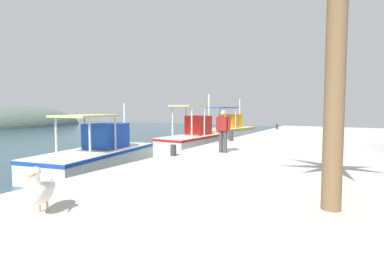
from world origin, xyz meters
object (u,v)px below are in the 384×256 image
(fishing_boat_second, at_px, (97,155))
(mooring_bollard_fourth, at_px, (277,126))
(fishing_boat_fourth, at_px, (226,131))
(pelican, at_px, (42,189))
(mooring_bollard_second, at_px, (173,150))
(mooring_bollard_third, at_px, (231,136))
(fishing_boat_third, at_px, (194,139))
(fisherman_standing, at_px, (223,129))

(fishing_boat_second, bearing_deg, mooring_bollard_fourth, -11.48)
(fishing_boat_fourth, bearing_deg, pelican, -166.34)
(fishing_boat_fourth, xyz_separation_m, mooring_bollard_second, (-12.78, -3.26, 0.29))
(fishing_boat_second, xyz_separation_m, mooring_bollard_third, (6.08, -3.35, 0.42))
(fishing_boat_third, bearing_deg, mooring_bollard_third, -97.26)
(fishing_boat_second, distance_m, fisherman_standing, 5.17)
(fishing_boat_third, xyz_separation_m, mooring_bollard_second, (-5.89, -2.44, 0.28))
(fishing_boat_fourth, relative_size, mooring_bollard_third, 11.81)
(fishing_boat_third, height_order, fisherman_standing, fishing_boat_third)
(fisherman_standing, relative_size, mooring_bollard_second, 4.08)
(mooring_bollard_second, xyz_separation_m, mooring_bollard_third, (5.58, 0.00, 0.06))
(fishing_boat_second, relative_size, fishing_boat_fourth, 0.97)
(mooring_bollard_second, bearing_deg, mooring_bollard_third, 0.00)
(fishing_boat_fourth, xyz_separation_m, mooring_bollard_third, (-7.20, -3.26, 0.36))
(mooring_bollard_third, bearing_deg, mooring_bollard_second, -180.00)
(fishing_boat_third, height_order, mooring_bollard_fourth, fishing_boat_third)
(pelican, height_order, mooring_bollard_second, pelican)
(fishing_boat_third, relative_size, mooring_bollard_fourth, 13.00)
(fisherman_standing, distance_m, mooring_bollard_third, 4.23)
(fishing_boat_third, xyz_separation_m, pelican, (-11.75, -3.70, 0.48))
(fisherman_standing, height_order, mooring_bollard_fourth, fisherman_standing)
(pelican, distance_m, fisherman_standing, 7.47)
(fisherman_standing, relative_size, mooring_bollard_third, 3.13)
(fishing_boat_fourth, bearing_deg, fishing_boat_third, -173.17)
(fisherman_standing, height_order, mooring_bollard_second, fisherman_standing)
(fishing_boat_second, distance_m, mooring_bollard_third, 6.95)
(pelican, xyz_separation_m, mooring_bollard_third, (11.44, 1.27, -0.14))
(fishing_boat_third, height_order, mooring_bollard_second, fishing_boat_third)
(fishing_boat_second, relative_size, mooring_bollard_third, 11.42)
(pelican, distance_m, mooring_bollard_third, 11.51)
(pelican, distance_m, mooring_bollard_fourth, 21.87)
(fishing_boat_third, relative_size, fishing_boat_fourth, 0.84)
(fishing_boat_third, distance_m, pelican, 12.33)
(fishing_boat_second, xyz_separation_m, mooring_bollard_second, (0.50, -3.35, 0.36))
(mooring_bollard_second, height_order, mooring_bollard_third, mooring_bollard_third)
(fishing_boat_second, xyz_separation_m, fishing_boat_fourth, (13.28, -0.08, 0.07))
(fisherman_standing, bearing_deg, fishing_boat_third, 40.71)
(fishing_boat_second, height_order, fishing_boat_third, fishing_boat_third)
(fishing_boat_second, bearing_deg, mooring_bollard_second, -81.52)
(fishing_boat_fourth, bearing_deg, mooring_bollard_second, -165.67)
(fishing_boat_fourth, bearing_deg, fishing_boat_second, 179.64)
(fishing_boat_third, bearing_deg, fisherman_standing, -139.29)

